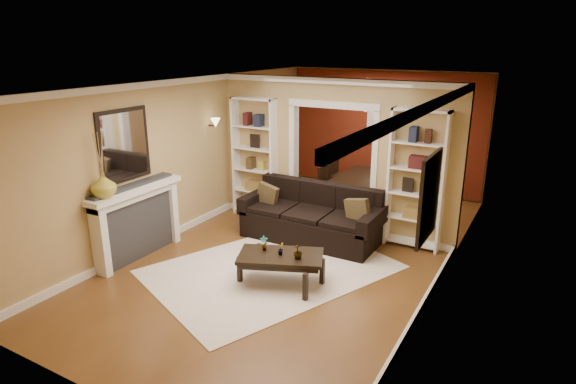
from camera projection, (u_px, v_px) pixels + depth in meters
The scene contains 30 objects.
floor at pixel (301, 249), 7.96m from camera, with size 8.00×8.00×0.00m, color brown.
ceiling at pixel (302, 83), 7.15m from camera, with size 8.00×8.00×0.00m, color white.
wall_back at pixel (384, 131), 10.88m from camera, with size 8.00×8.00×0.00m, color tan.
wall_front at pixel (90, 273), 4.24m from camera, with size 8.00×8.00×0.00m, color tan.
wall_left at pixel (191, 155), 8.61m from camera, with size 8.00×8.00×0.00m, color tan.
wall_right at pixel (448, 192), 6.50m from camera, with size 8.00×8.00×0.00m, color tan.
partition_wall at pixel (333, 155), 8.55m from camera, with size 4.50×0.15×2.70m, color tan.
red_back_panel at pixel (384, 132), 10.86m from camera, with size 4.44×0.04×2.64m, color maroon.
dining_window at pixel (384, 122), 10.76m from camera, with size 0.78×0.03×0.98m, color #8CA5CC.
area_rug at pixel (271, 269), 7.26m from camera, with size 2.46×3.45×0.01m, color silver.
sofa at pixel (311, 214), 8.22m from camera, with size 2.41×1.04×0.94m, color black.
pillow_left at pixel (268, 197), 8.55m from camera, with size 0.38×0.11×0.38m, color brown.
pillow_right at pixel (358, 212), 7.75m from camera, with size 0.40×0.12×0.40m, color brown.
coffee_table at pixel (281, 269), 6.79m from camera, with size 1.17×0.64×0.44m, color black.
plant_left at pixel (264, 244), 6.82m from camera, with size 0.11×0.08×0.21m, color #336626.
plant_center at pixel (281, 249), 6.70m from camera, with size 0.10×0.08×0.17m, color #336626.
plant_right at pixel (298, 252), 6.57m from camera, with size 0.12×0.12×0.21m, color #336626.
bookshelf_left at pixel (255, 158), 9.20m from camera, with size 0.90×0.30×2.30m, color white.
bookshelf_right at pixel (416, 180), 7.75m from camera, with size 0.90×0.30×2.30m, color white.
fireplace at pixel (139, 223), 7.52m from camera, with size 0.32×1.70×1.16m, color white.
vase at pixel (103, 185), 6.82m from camera, with size 0.35×0.35×0.37m, color #ABA437.
mirror at pixel (124, 145), 7.22m from camera, with size 0.03×0.95×1.10m, color silver.
wall_sconce at pixel (213, 124), 8.88m from camera, with size 0.18×0.18×0.22m, color #FFE0A5.
framed_art at pixel (428, 197), 5.63m from camera, with size 0.04×0.85×1.05m, color black.
dining_table at pixel (362, 191), 10.05m from camera, with size 0.96×1.73×0.61m, color black.
dining_chair_nw at pixel (332, 185), 10.02m from camera, with size 0.41×0.41×0.83m, color black.
dining_chair_ne at pixel (383, 195), 9.51m from camera, with size 0.38×0.38×0.78m, color black.
dining_chair_sw at pixel (344, 177), 10.51m from camera, with size 0.45×0.45×0.91m, color black.
dining_chair_se at pixel (393, 183), 9.99m from camera, with size 0.46×0.46×0.94m, color black.
chandelier at pixel (365, 108), 9.60m from camera, with size 0.50×0.50×0.30m, color #361E18.
Camera 1 is at (3.40, -6.47, 3.31)m, focal length 30.00 mm.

